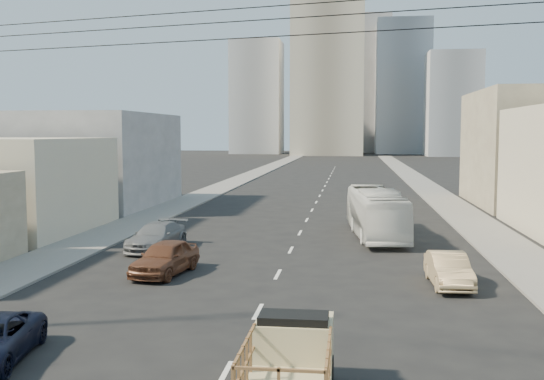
% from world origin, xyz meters
% --- Properties ---
extents(sidewalk_left, '(3.50, 180.00, 0.12)m').
position_xyz_m(sidewalk_left, '(-11.75, 70.00, 0.06)').
color(sidewalk_left, slate).
rests_on(sidewalk_left, ground).
extents(sidewalk_right, '(3.50, 180.00, 0.12)m').
position_xyz_m(sidewalk_right, '(11.75, 70.00, 0.06)').
color(sidewalk_right, slate).
rests_on(sidewalk_right, ground).
extents(lane_dashes, '(0.15, 104.00, 0.01)m').
position_xyz_m(lane_dashes, '(0.00, 53.00, 0.01)').
color(lane_dashes, silver).
rests_on(lane_dashes, ground).
extents(flatbed_pickup, '(1.95, 4.41, 1.90)m').
position_xyz_m(flatbed_pickup, '(1.89, 0.49, 1.09)').
color(flatbed_pickup, tan).
rests_on(flatbed_pickup, ground).
extents(city_bus, '(3.59, 10.84, 2.96)m').
position_xyz_m(city_bus, '(4.72, 25.08, 1.48)').
color(city_bus, silver).
rests_on(city_bus, ground).
extents(sedan_brown, '(2.48, 4.72, 1.53)m').
position_xyz_m(sedan_brown, '(-5.02, 13.37, 0.77)').
color(sedan_brown, brown).
rests_on(sedan_brown, ground).
extents(sedan_tan, '(1.62, 4.22, 1.37)m').
position_xyz_m(sedan_tan, '(7.28, 12.75, 0.69)').
color(sedan_tan, tan).
rests_on(sedan_tan, ground).
extents(sedan_grey, '(2.57, 5.21, 1.46)m').
position_xyz_m(sedan_grey, '(-7.24, 19.17, 0.73)').
color(sedan_grey, slate).
rests_on(sedan_grey, ground).
extents(overhead_wires, '(23.01, 5.02, 0.72)m').
position_xyz_m(overhead_wires, '(0.00, 1.50, 8.97)').
color(overhead_wires, black).
rests_on(overhead_wires, ground).
extents(bldg_left_mid, '(11.00, 12.00, 6.00)m').
position_xyz_m(bldg_left_mid, '(-19.00, 24.00, 3.00)').
color(bldg_left_mid, beige).
rests_on(bldg_left_mid, ground).
extents(bldg_left_far, '(12.00, 16.00, 8.00)m').
position_xyz_m(bldg_left_far, '(-19.50, 39.00, 4.00)').
color(bldg_left_far, gray).
rests_on(bldg_left_far, ground).
extents(high_rise_tower, '(20.00, 20.00, 60.00)m').
position_xyz_m(high_rise_tower, '(-4.00, 170.00, 30.00)').
color(high_rise_tower, gray).
rests_on(high_rise_tower, ground).
extents(midrise_ne, '(16.00, 16.00, 40.00)m').
position_xyz_m(midrise_ne, '(18.00, 185.00, 20.00)').
color(midrise_ne, gray).
rests_on(midrise_ne, ground).
extents(midrise_nw, '(15.00, 15.00, 34.00)m').
position_xyz_m(midrise_nw, '(-26.00, 180.00, 17.00)').
color(midrise_nw, gray).
rests_on(midrise_nw, ground).
extents(midrise_back, '(18.00, 18.00, 44.00)m').
position_xyz_m(midrise_back, '(6.00, 200.00, 22.00)').
color(midrise_back, gray).
rests_on(midrise_back, ground).
extents(midrise_east, '(14.00, 14.00, 28.00)m').
position_xyz_m(midrise_east, '(30.00, 165.00, 14.00)').
color(midrise_east, gray).
rests_on(midrise_east, ground).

